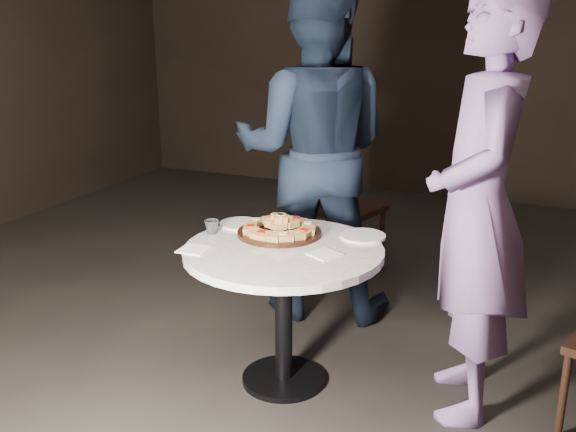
{
  "coord_description": "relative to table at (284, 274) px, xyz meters",
  "views": [
    {
      "loc": [
        1.16,
        -2.57,
        1.61
      ],
      "look_at": [
        0.11,
        -0.1,
        0.79
      ],
      "focal_mm": 40.0,
      "sensor_mm": 36.0,
      "label": 1
    }
  ],
  "objects": [
    {
      "name": "water_glass",
      "position": [
        -0.39,
        0.05,
        0.16
      ],
      "size": [
        0.09,
        0.09,
        0.06
      ],
      "primitive_type": "imported",
      "rotation": [
        0.0,
        0.0,
        0.43
      ],
      "color": "silver",
      "rests_on": "table"
    },
    {
      "name": "diner_navy",
      "position": [
        -0.17,
        0.81,
        0.39
      ],
      "size": [
        1.05,
        0.9,
        1.86
      ],
      "primitive_type": "imported",
      "rotation": [
        0.0,
        0.0,
        3.38
      ],
      "color": "#141F31",
      "rests_on": "ground"
    },
    {
      "name": "focaccia_pile",
      "position": [
        -0.09,
        0.16,
        0.17
      ],
      "size": [
        0.35,
        0.35,
        0.09
      ],
      "rotation": [
        0.0,
        0.0,
        -0.23
      ],
      "color": "#B98747",
      "rests_on": "serving_board"
    },
    {
      "name": "serving_board",
      "position": [
        -0.09,
        0.16,
        0.13
      ],
      "size": [
        0.45,
        0.45,
        0.02
      ],
      "primitive_type": "cylinder",
      "rotation": [
        0.0,
        0.0,
        0.18
      ],
      "color": "black",
      "rests_on": "table"
    },
    {
      "name": "chair_far",
      "position": [
        -0.2,
        1.34,
        -0.03
      ],
      "size": [
        0.51,
        0.52,
        0.87
      ],
      "rotation": [
        0.0,
        0.0,
        2.86
      ],
      "color": "black",
      "rests_on": "ground"
    },
    {
      "name": "plate_right",
      "position": [
        0.28,
        0.27,
        0.13
      ],
      "size": [
        0.28,
        0.28,
        0.01
      ],
      "primitive_type": "cylinder",
      "rotation": [
        0.0,
        0.0,
        -0.43
      ],
      "color": "white",
      "rests_on": "table"
    },
    {
      "name": "napkin_far",
      "position": [
        0.2,
        -0.02,
        0.13
      ],
      "size": [
        0.16,
        0.16,
        0.01
      ],
      "primitive_type": "cube",
      "rotation": [
        0.0,
        0.0,
        -0.49
      ],
      "color": "white",
      "rests_on": "table"
    },
    {
      "name": "table",
      "position": [
        0.0,
        0.0,
        0.0
      ],
      "size": [
        1.13,
        1.13,
        0.66
      ],
      "rotation": [
        0.0,
        0.0,
        0.35
      ],
      "color": "black",
      "rests_on": "ground"
    },
    {
      "name": "napkin_near",
      "position": [
        -0.34,
        -0.18,
        0.13
      ],
      "size": [
        0.13,
        0.13,
        0.01
      ],
      "primitive_type": "cube",
      "rotation": [
        0.0,
        0.0,
        0.05
      ],
      "color": "white",
      "rests_on": "table"
    },
    {
      "name": "floor",
      "position": [
        -0.11,
        0.15,
        -0.54
      ],
      "size": [
        7.0,
        7.0,
        0.0
      ],
      "primitive_type": "plane",
      "color": "black",
      "rests_on": "ground"
    },
    {
      "name": "plate_left",
      "position": [
        -0.32,
        0.22,
        0.13
      ],
      "size": [
        0.2,
        0.2,
        0.01
      ],
      "primitive_type": "cylinder",
      "rotation": [
        0.0,
        0.0,
        -0.01
      ],
      "color": "white",
      "rests_on": "table"
    },
    {
      "name": "diner_teal",
      "position": [
        0.79,
        0.14,
        0.35
      ],
      "size": [
        0.58,
        0.74,
        1.79
      ],
      "primitive_type": "imported",
      "rotation": [
        0.0,
        0.0,
        -1.31
      ],
      "color": "slate",
      "rests_on": "ground"
    }
  ]
}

